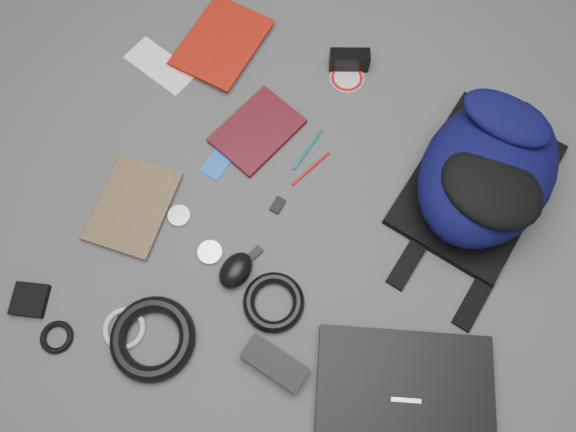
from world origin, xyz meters
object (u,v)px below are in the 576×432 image
at_px(laptop, 404,400).
at_px(textbook_red, 192,29).
at_px(pouch, 30,300).
at_px(power_brick, 275,364).
at_px(mouse, 236,270).
at_px(backpack, 488,170).
at_px(comic_book, 101,196).
at_px(dvd_case, 257,131).
at_px(compact_camera, 349,60).

bearing_deg(laptop, textbook_red, 122.08).
height_order(laptop, pouch, laptop).
relative_size(power_brick, pouch, 1.90).
bearing_deg(mouse, power_brick, -31.73).
height_order(laptop, mouse, mouse).
relative_size(backpack, comic_book, 1.96).
distance_m(laptop, mouse, 0.46).
relative_size(comic_book, mouse, 2.50).
distance_m(dvd_case, compact_camera, 0.31).
bearing_deg(comic_book, laptop, -15.56).
distance_m(dvd_case, power_brick, 0.58).
bearing_deg(mouse, compact_camera, 98.09).
bearing_deg(textbook_red, dvd_case, -30.60).
relative_size(laptop, compact_camera, 3.61).
bearing_deg(backpack, comic_book, -144.96).
distance_m(mouse, pouch, 0.47).
distance_m(backpack, power_brick, 0.65).
distance_m(backpack, comic_book, 0.92).
height_order(backpack, laptop, backpack).
relative_size(laptop, textbook_red, 1.48).
bearing_deg(power_brick, laptop, 17.79).
distance_m(comic_book, power_brick, 0.58).
distance_m(laptop, comic_book, 0.84).
xyz_separation_m(comic_book, dvd_case, (0.27, 0.32, -0.00)).
bearing_deg(textbook_red, pouch, -85.15).
height_order(laptop, power_brick, laptop).
bearing_deg(laptop, dvd_case, 120.71).
height_order(backpack, mouse, backpack).
xyz_separation_m(laptop, mouse, (-0.45, 0.11, 0.01)).
distance_m(dvd_case, pouch, 0.67).
xyz_separation_m(laptop, compact_camera, (-0.43, 0.74, 0.01)).
relative_size(dvd_case, power_brick, 1.48).
xyz_separation_m(textbook_red, comic_book, (0.02, -0.52, -0.00)).
height_order(dvd_case, compact_camera, compact_camera).
height_order(compact_camera, mouse, compact_camera).
distance_m(compact_camera, power_brick, 0.79).
relative_size(compact_camera, mouse, 1.12).
relative_size(backpack, dvd_case, 2.15).
distance_m(laptop, pouch, 0.86).
relative_size(laptop, dvd_case, 1.77).
xyz_separation_m(backpack, pouch, (-0.84, -0.69, -0.09)).
bearing_deg(dvd_case, comic_book, -112.25).
bearing_deg(backpack, compact_camera, 164.16).
relative_size(backpack, power_brick, 3.17).
relative_size(textbook_red, dvd_case, 1.19).
relative_size(textbook_red, pouch, 3.34).
bearing_deg(pouch, power_brick, 10.08).
bearing_deg(comic_book, mouse, -11.16).
bearing_deg(laptop, mouse, 146.51).
height_order(textbook_red, compact_camera, compact_camera).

